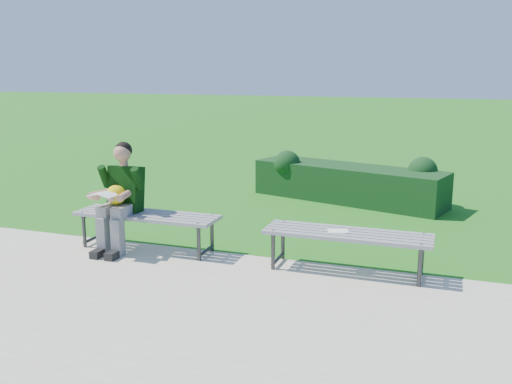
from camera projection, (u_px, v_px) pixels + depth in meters
ground at (259, 258)px, 6.76m from camera, size 80.00×80.00×0.00m
walkway at (197, 316)px, 5.14m from camera, size 30.00×3.50×0.02m
hedge at (349, 182)px, 9.63m from camera, size 3.37×1.70×0.81m
bench_left at (147, 218)px, 6.95m from camera, size 1.80×0.50×0.46m
bench_right at (347, 237)px, 6.16m from camera, size 1.80×0.50×0.46m
seated_boy at (120, 194)px, 6.89m from camera, size 0.56×0.76×1.31m
paper_sheet at (338, 231)px, 6.18m from camera, size 0.26×0.22×0.01m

